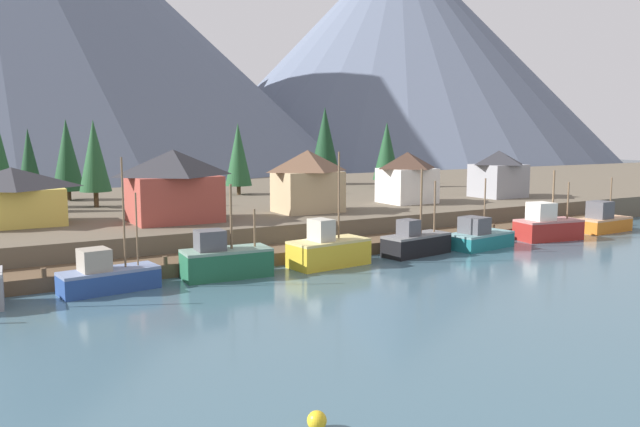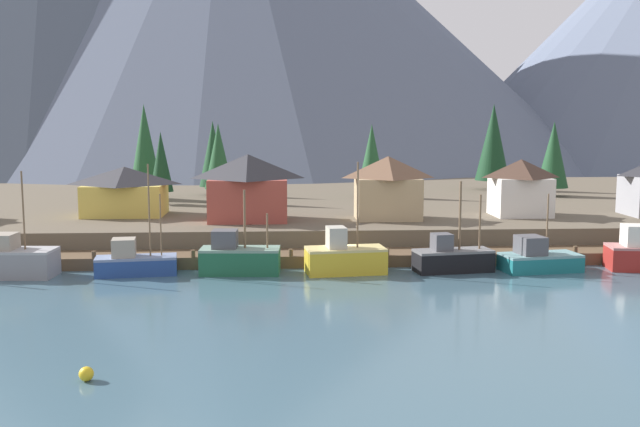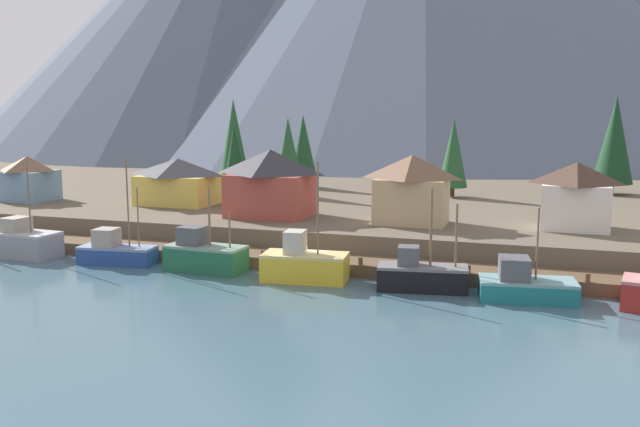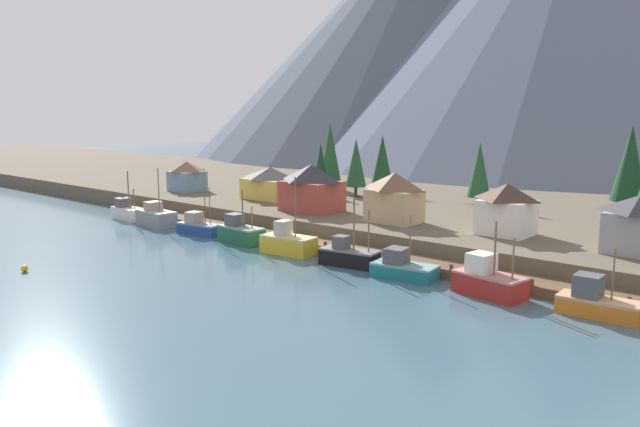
% 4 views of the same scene
% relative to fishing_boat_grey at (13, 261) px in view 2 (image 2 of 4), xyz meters
% --- Properties ---
extents(ground_plane, '(400.00, 400.00, 1.00)m').
position_rel_fishing_boat_grey_xyz_m(ground_plane, '(25.69, 21.85, -1.77)').
color(ground_plane, '#3D5B6B').
extents(dock, '(80.00, 4.00, 1.60)m').
position_rel_fishing_boat_grey_xyz_m(dock, '(25.69, 3.84, -0.77)').
color(dock, brown).
rests_on(dock, ground_plane).
extents(shoreline_bank, '(400.00, 56.00, 2.50)m').
position_rel_fishing_boat_grey_xyz_m(shoreline_bank, '(25.69, 33.85, -0.02)').
color(shoreline_bank, brown).
rests_on(shoreline_bank, ground_plane).
extents(mountain_east_peak, '(84.59, 84.59, 46.19)m').
position_rel_fishing_boat_grey_xyz_m(mountain_east_peak, '(58.25, 153.34, 21.82)').
color(mountain_east_peak, '#4C566B').
rests_on(mountain_east_peak, ground_plane).
extents(fishing_boat_grey, '(6.44, 3.41, 8.28)m').
position_rel_fishing_boat_grey_xyz_m(fishing_boat_grey, '(0.00, 0.00, 0.00)').
color(fishing_boat_grey, gray).
rests_on(fishing_boat_grey, ground_plane).
extents(fishing_boat_blue, '(6.50, 3.07, 8.76)m').
position_rel_fishing_boat_grey_xyz_m(fishing_boat_blue, '(9.29, 0.17, -0.24)').
color(fishing_boat_blue, navy).
rests_on(fishing_boat_blue, ground_plane).
extents(fishing_boat_green, '(6.40, 3.07, 6.71)m').
position_rel_fishing_boat_grey_xyz_m(fishing_boat_green, '(17.48, 0.19, -0.00)').
color(fishing_boat_green, '#1E5B3D').
rests_on(fishing_boat_green, ground_plane).
extents(fishing_boat_yellow, '(6.55, 3.59, 8.88)m').
position_rel_fishing_boat_grey_xyz_m(fishing_boat_yellow, '(25.94, -0.11, -0.03)').
color(fishing_boat_yellow, gold).
rests_on(fishing_boat_yellow, ground_plane).
extents(fishing_boat_black, '(6.55, 3.35, 7.30)m').
position_rel_fishing_boat_grey_xyz_m(fishing_boat_black, '(34.68, 0.03, -0.20)').
color(fishing_boat_black, black).
rests_on(fishing_boat_black, ground_plane).
extents(fishing_boat_teal, '(6.62, 3.80, 6.28)m').
position_rel_fishing_boat_grey_xyz_m(fishing_boat_teal, '(41.68, -0.24, -0.27)').
color(fishing_boat_teal, '#196B70').
rests_on(fishing_boat_teal, ground_plane).
extents(house_white, '(5.72, 5.08, 5.71)m').
position_rel_fishing_boat_grey_xyz_m(house_white, '(45.10, 14.83, 4.14)').
color(house_white, silver).
rests_on(house_white, shoreline_bank).
extents(house_yellow, '(8.28, 6.08, 4.94)m').
position_rel_fishing_boat_grey_xyz_m(house_yellow, '(5.19, 17.42, 3.75)').
color(house_yellow, gold).
rests_on(house_yellow, shoreline_bank).
extents(house_red, '(7.79, 6.15, 6.38)m').
position_rel_fishing_boat_grey_xyz_m(house_red, '(17.80, 12.96, 4.49)').
color(house_red, '#9E4238').
rests_on(house_red, shoreline_bank).
extents(house_tan, '(6.47, 4.73, 6.15)m').
position_rel_fishing_boat_grey_xyz_m(house_tan, '(31.36, 13.05, 4.37)').
color(house_tan, tan).
rests_on(house_tan, shoreline_bank).
extents(conifer_near_left, '(3.78, 3.78, 11.47)m').
position_rel_fishing_boat_grey_xyz_m(conifer_near_left, '(4.68, 32.24, 7.64)').
color(conifer_near_left, '#4C3823').
rests_on(conifer_near_left, shoreline_bank).
extents(conifer_near_right, '(3.38, 3.38, 9.09)m').
position_rel_fishing_boat_grey_xyz_m(conifer_near_right, '(32.30, 33.06, 6.33)').
color(conifer_near_right, '#4C3823').
rests_on(conifer_near_right, shoreline_bank).
extents(conifer_mid_left, '(3.29, 3.29, 9.22)m').
position_rel_fishing_boat_grey_xyz_m(conifer_mid_left, '(13.84, 27.74, 6.65)').
color(conifer_mid_left, '#4C3823').
rests_on(conifer_mid_left, shoreline_bank).
extents(conifer_mid_right, '(3.89, 3.89, 9.39)m').
position_rel_fishing_boat_grey_xyz_m(conifer_mid_right, '(55.20, 32.79, 6.46)').
color(conifer_mid_right, '#4C3823').
rests_on(conifer_mid_right, shoreline_bank).
extents(conifer_back_left, '(2.62, 2.62, 8.29)m').
position_rel_fishing_boat_grey_xyz_m(conifer_back_left, '(7.45, 26.64, 6.08)').
color(conifer_back_left, '#4C3823').
rests_on(conifer_back_left, shoreline_bank).
extents(conifer_back_right, '(3.61, 3.61, 9.45)m').
position_rel_fishing_boat_grey_xyz_m(conifer_back_right, '(12.45, 36.71, 6.50)').
color(conifer_back_right, '#4C3823').
rests_on(conifer_back_right, shoreline_bank).
extents(conifer_centre, '(4.66, 4.66, 11.72)m').
position_rel_fishing_boat_grey_xyz_m(conifer_centre, '(50.13, 41.76, 7.73)').
color(conifer_centre, '#4C3823').
rests_on(conifer_centre, shoreline_bank).
extents(channel_buoy, '(0.70, 0.70, 0.70)m').
position_rel_fishing_boat_grey_xyz_m(channel_buoy, '(11.57, -23.63, -0.92)').
color(channel_buoy, gold).
rests_on(channel_buoy, ground_plane).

